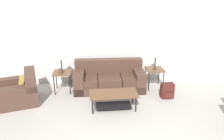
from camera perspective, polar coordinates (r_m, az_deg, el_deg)
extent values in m
cube|color=silver|center=(6.69, -0.33, 7.65)|extent=(8.87, 0.06, 2.60)
cube|color=#4C3328|center=(6.42, -0.70, -4.08)|extent=(2.03, 0.99, 0.22)
cube|color=#4C3328|center=(6.32, -6.75, -2.57)|extent=(0.67, 0.86, 0.20)
cube|color=#4C3328|center=(6.32, -0.70, -2.42)|extent=(0.67, 0.86, 0.20)
cube|color=#4C3328|center=(6.39, 5.28, -2.24)|extent=(0.67, 0.86, 0.20)
cube|color=#4C3328|center=(6.55, -0.91, 1.21)|extent=(2.01, 0.31, 0.40)
cube|color=#4C3328|center=(6.36, -8.48, -2.79)|extent=(0.30, 0.95, 0.58)
cube|color=#4C3328|center=(6.46, 6.94, -2.36)|extent=(0.30, 0.95, 0.58)
cube|color=#4C3328|center=(6.16, -23.46, -6.03)|extent=(1.20, 1.19, 0.40)
cube|color=#4C3328|center=(5.99, -20.54, -2.17)|extent=(0.51, 1.00, 0.40)
cube|color=#4C3328|center=(6.45, -23.50, -4.09)|extent=(1.02, 0.51, 0.56)
cube|color=#4C3328|center=(5.81, -23.63, -6.76)|extent=(1.02, 0.51, 0.56)
cube|color=tan|center=(6.03, -22.69, -3.32)|extent=(0.27, 0.38, 0.36)
cube|color=brown|center=(5.28, 0.38, -6.16)|extent=(1.15, 0.54, 0.04)
cylinder|color=black|center=(5.16, -5.12, -9.51)|extent=(0.03, 0.03, 0.39)
cylinder|color=black|center=(5.26, 6.27, -8.94)|extent=(0.03, 0.03, 0.39)
cylinder|color=black|center=(5.54, -5.20, -7.37)|extent=(0.03, 0.03, 0.39)
cylinder|color=black|center=(5.63, 5.39, -6.88)|extent=(0.03, 0.03, 0.39)
cube|color=black|center=(5.43, 0.38, -9.22)|extent=(0.86, 0.38, 0.02)
cube|color=brown|center=(6.26, -12.90, -0.66)|extent=(0.50, 0.50, 0.03)
cylinder|color=black|center=(6.21, -14.85, -3.96)|extent=(0.03, 0.03, 0.56)
cylinder|color=black|center=(6.15, -10.96, -3.86)|extent=(0.03, 0.03, 0.56)
cylinder|color=black|center=(6.59, -14.33, -2.49)|extent=(0.03, 0.03, 0.56)
cylinder|color=black|center=(6.54, -10.67, -2.38)|extent=(0.03, 0.03, 0.56)
cube|color=brown|center=(6.47, 11.09, 0.17)|extent=(0.50, 0.50, 0.03)
cylinder|color=black|center=(6.33, 9.61, -3.05)|extent=(0.03, 0.03, 0.56)
cylinder|color=black|center=(6.46, 13.23, -2.87)|extent=(0.03, 0.03, 0.56)
cylinder|color=black|center=(6.71, 8.69, -1.66)|extent=(0.03, 0.03, 0.56)
cylinder|color=black|center=(6.83, 12.13, -1.51)|extent=(0.03, 0.03, 0.56)
cylinder|color=#472D1E|center=(6.25, -12.92, -0.46)|extent=(0.14, 0.14, 0.02)
cylinder|color=#472D1E|center=(6.19, -13.06, 1.25)|extent=(0.04, 0.04, 0.38)
cone|color=beige|center=(6.10, -13.28, 3.90)|extent=(0.30, 0.30, 0.22)
cylinder|color=#472D1E|center=(6.47, 11.10, 0.37)|extent=(0.14, 0.14, 0.02)
cylinder|color=#472D1E|center=(6.40, 11.22, 2.02)|extent=(0.04, 0.04, 0.38)
cone|color=beige|center=(6.32, 11.40, 4.59)|extent=(0.30, 0.30, 0.22)
cube|color=#4C1E19|center=(6.07, 14.20, -5.23)|extent=(0.34, 0.21, 0.41)
cube|color=#4C1E19|center=(6.00, 14.52, -6.43)|extent=(0.25, 0.05, 0.16)
cylinder|color=#4C1E19|center=(6.14, 13.02, -4.64)|extent=(0.02, 0.02, 0.31)
cylinder|color=#4C1E19|center=(6.20, 14.65, -4.53)|extent=(0.02, 0.02, 0.31)
cube|color=#4C3828|center=(6.17, -13.39, -0.23)|extent=(0.10, 0.04, 0.13)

